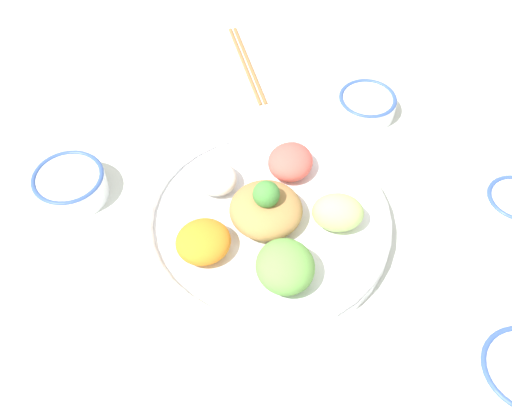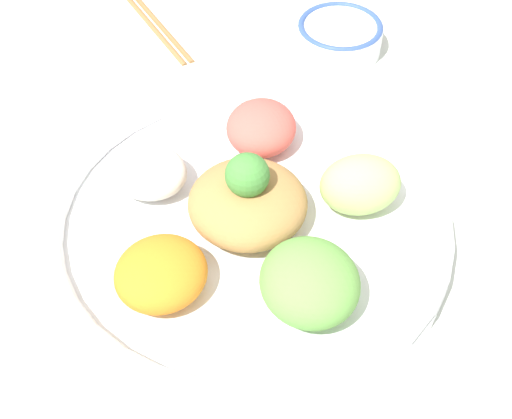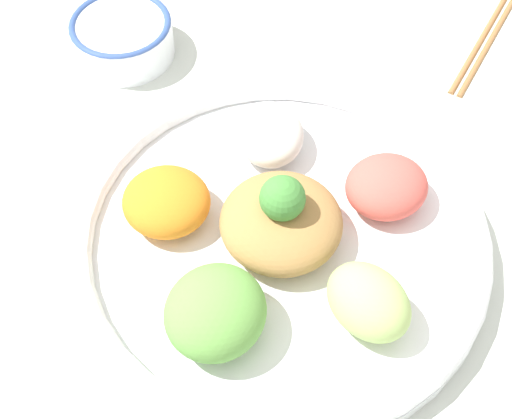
# 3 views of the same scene
# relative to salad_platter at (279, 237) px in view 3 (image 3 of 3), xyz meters

# --- Properties ---
(ground_plane) EXTENTS (2.40, 2.40, 0.00)m
(ground_plane) POSITION_rel_salad_platter_xyz_m (0.03, 0.02, -0.03)
(ground_plane) COLOR silver
(salad_platter) EXTENTS (0.38, 0.38, 0.10)m
(salad_platter) POSITION_rel_salad_platter_xyz_m (0.00, 0.00, 0.00)
(salad_platter) COLOR white
(salad_platter) RESTS_ON ground_plane
(rice_bowl_blue) EXTENTS (0.11, 0.11, 0.05)m
(rice_bowl_blue) POSITION_rel_salad_platter_xyz_m (0.19, -0.25, 0.00)
(rice_bowl_blue) COLOR white
(rice_bowl_blue) RESTS_ON ground_plane
(chopsticks_pair_near) EXTENTS (0.12, 0.22, 0.01)m
(chopsticks_pair_near) POSITION_rel_salad_platter_xyz_m (-0.23, -0.32, -0.02)
(chopsticks_pair_near) COLOR #9E6B3D
(chopsticks_pair_near) RESTS_ON ground_plane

